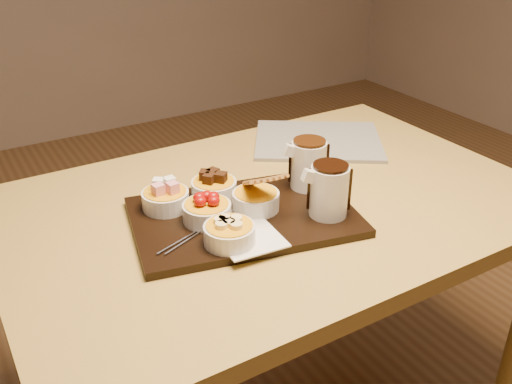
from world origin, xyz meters
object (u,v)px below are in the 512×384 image
bowl_strawberries (207,212)px  newspaper (318,141)px  serving_board (244,217)px  pitcher_dark_chocolate (329,191)px  pitcher_milk_chocolate (308,165)px  dining_table (273,236)px

bowl_strawberries → newspaper: bowl_strawberries is taller
serving_board → pitcher_dark_chocolate: pitcher_dark_chocolate is taller
serving_board → pitcher_milk_chocolate: 0.20m
dining_table → serving_board: serving_board is taller
bowl_strawberries → newspaper: size_ratio=0.29×
serving_board → pitcher_milk_chocolate: size_ratio=4.24×
pitcher_dark_chocolate → newspaper: 0.43m
newspaper → bowl_strawberries: bearing=-118.3°
dining_table → pitcher_milk_chocolate: pitcher_milk_chocolate is taller
pitcher_dark_chocolate → newspaper: size_ratio=0.32×
dining_table → bowl_strawberries: 0.23m
pitcher_dark_chocolate → bowl_strawberries: bearing=167.3°
dining_table → pitcher_dark_chocolate: bearing=-72.7°
dining_table → newspaper: bearing=37.4°
bowl_strawberries → pitcher_milk_chocolate: 0.27m
serving_board → pitcher_dark_chocolate: 0.19m
pitcher_dark_chocolate → pitcher_milk_chocolate: (0.04, 0.12, 0.00)m
bowl_strawberries → newspaper: bearing=28.2°
dining_table → pitcher_milk_chocolate: (0.08, -0.01, 0.17)m
bowl_strawberries → pitcher_milk_chocolate: (0.27, 0.02, 0.04)m
pitcher_dark_chocolate → newspaper: (0.24, 0.36, -0.07)m
pitcher_dark_chocolate → pitcher_milk_chocolate: bearing=85.6°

